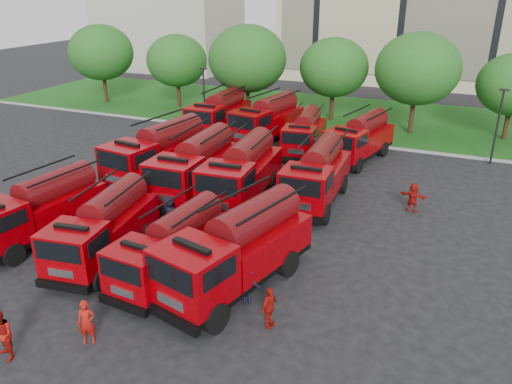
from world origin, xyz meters
TOP-DOWN VIEW (x-y plane):
  - ground at (0.00, 0.00)m, footprint 140.00×140.00m
  - lawn at (0.00, 26.00)m, footprint 70.00×16.00m
  - curb at (0.00, 17.90)m, footprint 70.00×0.30m
  - side_building at (-30.00, 44.00)m, footprint 18.00×12.00m
  - tree_0 at (-24.00, 22.00)m, footprint 6.30×6.30m
  - tree_1 at (-16.00, 23.00)m, footprint 5.71×5.71m
  - tree_2 at (-8.00, 21.50)m, footprint 6.72×6.72m
  - tree_3 at (-1.00, 24.00)m, footprint 5.88×5.88m
  - tree_4 at (6.00, 22.50)m, footprint 6.55×6.55m
  - lamp_post_0 at (-10.00, 17.20)m, footprint 0.60×0.25m
  - lamp_post_1 at (12.00, 17.20)m, footprint 0.60×0.25m
  - fire_truck_0 at (-8.09, -2.78)m, footprint 3.12×6.93m
  - fire_truck_1 at (-4.00, -3.19)m, footprint 3.18×6.87m
  - fire_truck_2 at (-0.37, -3.38)m, footprint 2.74×6.48m
  - fire_truck_3 at (2.36, -2.96)m, footprint 4.32×7.90m
  - fire_truck_4 at (-7.02, 5.87)m, footprint 3.70×8.09m
  - fire_truck_5 at (-3.79, 4.73)m, footprint 3.01×7.72m
  - fire_truck_6 at (-1.03, 4.97)m, footprint 3.22×7.72m
  - fire_truck_7 at (2.85, 6.43)m, footprint 2.84×7.25m
  - fire_truck_8 at (-8.13, 16.23)m, footprint 2.85×7.50m
  - fire_truck_9 at (-3.97, 16.17)m, footprint 3.77×7.75m
  - fire_truck_10 at (-0.42, 14.46)m, footprint 2.99×6.66m
  - fire_truck_11 at (3.52, 14.51)m, footprint 3.79×7.16m
  - firefighter_0 at (-0.90, -8.11)m, footprint 0.74×0.68m
  - firefighter_1 at (-2.88, -9.86)m, footprint 1.04×0.82m
  - firefighter_2 at (4.49, -4.88)m, footprint 0.69×1.02m
  - firefighter_3 at (3.16, -3.86)m, footprint 1.21×0.93m
  - firefighter_4 at (-2.93, 0.40)m, footprint 0.93×0.76m
  - firefighter_5 at (8.00, 7.20)m, footprint 1.59×0.86m

SIDE VIEW (x-z plane):
  - ground at x=0.00m, z-range 0.00..0.00m
  - firefighter_0 at x=-0.90m, z-range -0.83..0.83m
  - firefighter_1 at x=-2.88m, z-range -0.94..0.94m
  - firefighter_2 at x=4.49m, z-range -0.80..0.80m
  - firefighter_3 at x=3.16m, z-range -0.83..0.83m
  - firefighter_4 at x=-2.93m, z-range -0.82..0.82m
  - firefighter_5 at x=8.00m, z-range -0.82..0.82m
  - lawn at x=0.00m, z-range 0.00..0.12m
  - curb at x=0.00m, z-range 0.00..0.14m
  - fire_truck_2 at x=-0.37m, z-range 0.01..2.88m
  - fire_truck_10 at x=-0.42m, z-range 0.01..2.94m
  - fire_truck_1 at x=-4.00m, z-range 0.01..3.02m
  - fire_truck_0 at x=-8.09m, z-range 0.01..3.06m
  - fire_truck_11 at x=3.52m, z-range 0.01..3.11m
  - fire_truck_7 at x=2.85m, z-range 0.01..3.27m
  - fire_truck_9 at x=-3.97m, z-range 0.01..3.39m
  - fire_truck_8 at x=-8.13m, z-range 0.01..3.40m
  - fire_truck_3 at x=2.36m, z-range 0.01..3.43m
  - fire_truck_6 at x=-1.03m, z-range 0.01..3.44m
  - fire_truck_5 at x=-3.79m, z-range 0.01..3.49m
  - fire_truck_4 at x=-7.02m, z-range 0.01..3.56m
  - lamp_post_0 at x=-10.00m, z-range 0.34..5.45m
  - lamp_post_1 at x=12.00m, z-range 0.34..5.45m
  - tree_1 at x=-16.00m, z-range 1.06..8.04m
  - tree_3 at x=-1.00m, z-range 1.09..8.28m
  - side_building at x=-30.00m, z-range 0.00..10.00m
  - tree_0 at x=-24.00m, z-range 1.17..8.87m
  - tree_4 at x=6.00m, z-range 1.21..9.23m
  - tree_2 at x=-8.00m, z-range 1.25..9.46m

